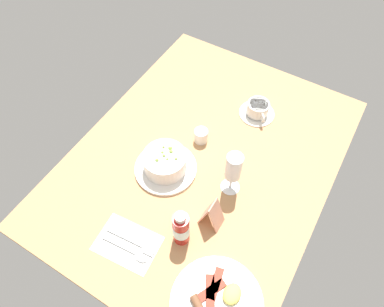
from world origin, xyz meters
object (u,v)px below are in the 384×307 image
Objects in this scene: creamer_jug at (201,136)px; wine_glass at (233,169)px; porridge_bowl at (165,163)px; menu_card at (212,213)px; sauce_bottle_red at (181,229)px; coffee_cup at (258,109)px; cutlery_setting at (128,244)px; breakfast_plate at (217,302)px.

wine_glass is (11.62, 17.90, 8.68)cm from creamer_jug.
porridge_bowl is at bearing -76.94° from wine_glass.
porridge_bowl is 1.82× the size of menu_card.
coffee_cup is at bearing -178.60° from sauce_bottle_red.
coffee_cup is (-66.28, 11.16, 2.37)cm from cutlery_setting.
creamer_jug reaches higher than cutlery_setting.
sauce_bottle_red is at bearing 21.13° from creamer_jug.
menu_card is (-9.30, 4.99, -1.51)cm from sauce_bottle_red.
porridge_bowl is 0.83× the size of breakfast_plate.
sauce_bottle_red is 0.62× the size of breakfast_plate.
creamer_jug is (-16.72, 4.07, -1.25)cm from porridge_bowl.
menu_card is at bearing 137.54° from cutlery_setting.
wine_glass is at bearing 152.66° from cutlery_setting.
menu_card is at bearing 7.69° from coffee_cup.
coffee_cup and creamer_jug have the same top height.
cutlery_setting is 17.41cm from sauce_bottle_red.
coffee_cup is 24.83cm from creamer_jug.
breakfast_plate is 2.20× the size of menu_card.
breakfast_plate is at bearing 32.80° from menu_card.
sauce_bottle_red reaches higher than menu_card.
cutlery_setting is at bearing -27.34° from wine_glass.
menu_card is (13.79, 0.50, -5.68)cm from wine_glass.
creamer_jug is 31.51cm from menu_card.
creamer_jug is at bearing -28.98° from coffee_cup.
wine_glass is at bearing 169.00° from sauce_bottle_red.
porridge_bowl is 1.58× the size of coffee_cup.
sauce_bottle_red is at bearing 44.18° from porridge_bowl.
sauce_bottle_red is 21.84cm from breakfast_plate.
sauce_bottle_red reaches higher than creamer_jug.
wine_glass is 14.92cm from menu_card.
wine_glass is (-32.94, 17.03, 11.14)cm from cutlery_setting.
breakfast_plate is (10.77, 17.92, -6.31)cm from sauce_bottle_red.
porridge_bowl reaches higher than cutlery_setting.
sauce_bottle_red is 1.37× the size of menu_card.
cutlery_setting is at bearing -91.72° from breakfast_plate.
porridge_bowl is at bearing -135.82° from sauce_bottle_red.
porridge_bowl reaches higher than coffee_cup.
porridge_bowl is at bearing -169.94° from cutlery_setting.
cutlery_setting is 1.12× the size of wine_glass.
wine_glass reaches higher than cutlery_setting.
wine_glass is (33.34, 5.87, 8.77)cm from coffee_cup.
creamer_jug reaches higher than breakfast_plate.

